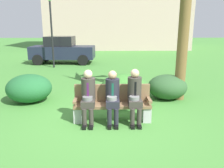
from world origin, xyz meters
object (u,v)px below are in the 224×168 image
object	(u,v)px
building_backdrop	(117,5)
seated_man_right	(135,94)
seated_man_left	(88,94)
park_bench	(112,104)
seated_man_middle	(112,94)
parked_car_near	(62,50)
shrub_near_bench	(167,87)
street_lamp	(51,26)
shrub_mid_lawn	(29,88)
shrub_far_lawn	(124,89)

from	to	relation	value
building_backdrop	seated_man_right	bearing A→B (deg)	-91.23
seated_man_left	building_backdrop	distance (m)	20.48
park_bench	seated_man_middle	bearing A→B (deg)	-89.56
seated_man_middle	parked_car_near	xyz separation A→B (m)	(-2.92, 9.09, 0.12)
seated_man_right	building_backdrop	xyz separation A→B (m)	(0.43, 20.08, 3.66)
seated_man_middle	shrub_near_bench	size ratio (longest dim) A/B	1.01
shrub_near_bench	building_backdrop	world-z (taller)	building_backdrop
street_lamp	building_backdrop	bearing A→B (deg)	71.63
seated_man_middle	seated_man_left	bearing A→B (deg)	179.80
seated_man_middle	seated_man_right	size ratio (longest dim) A/B	0.97
shrub_mid_lawn	seated_man_left	bearing A→B (deg)	-39.39
park_bench	shrub_near_bench	world-z (taller)	park_bench
shrub_near_bench	shrub_far_lawn	bearing A→B (deg)	-164.30
park_bench	seated_man_right	bearing A→B (deg)	-13.52
shrub_near_bench	street_lamp	bearing A→B (deg)	130.68
seated_man_middle	shrub_far_lawn	world-z (taller)	seated_man_middle
shrub_mid_lawn	shrub_far_lawn	bearing A→B (deg)	-3.72
building_backdrop	park_bench	bearing A→B (deg)	-92.79
park_bench	seated_man_right	distance (m)	0.64
seated_man_middle	shrub_near_bench	xyz separation A→B (m)	(1.83, 1.83, -0.32)
park_bench	shrub_far_lawn	xyz separation A→B (m)	(0.39, 1.29, 0.03)
shrub_near_bench	parked_car_near	world-z (taller)	parked_car_near
park_bench	shrub_mid_lawn	xyz separation A→B (m)	(-2.55, 1.49, 0.01)
park_bench	seated_man_middle	xyz separation A→B (m)	(0.00, -0.13, 0.29)
shrub_near_bench	parked_car_near	size ratio (longest dim) A/B	0.32
parked_car_near	building_backdrop	distance (m)	12.19
seated_man_middle	building_backdrop	world-z (taller)	building_backdrop
park_bench	shrub_mid_lawn	bearing A→B (deg)	149.81
seated_man_right	parked_car_near	size ratio (longest dim) A/B	0.33
shrub_mid_lawn	shrub_far_lawn	world-z (taller)	shrub_far_lawn
shrub_mid_lawn	building_backdrop	world-z (taller)	building_backdrop
park_bench	shrub_far_lawn	world-z (taller)	shrub_far_lawn
seated_man_right	shrub_near_bench	bearing A→B (deg)	54.84
seated_man_right	street_lamp	distance (m)	8.63
shrub_far_lawn	building_backdrop	size ratio (longest dim) A/B	0.10
seated_man_left	shrub_mid_lawn	xyz separation A→B (m)	(-1.97, 1.62, -0.29)
seated_man_middle	parked_car_near	world-z (taller)	parked_car_near
seated_man_left	building_backdrop	xyz separation A→B (m)	(1.56, 20.08, 3.67)
shrub_near_bench	street_lamp	world-z (taller)	street_lamp
seated_man_left	park_bench	bearing A→B (deg)	12.66
seated_man_middle	seated_man_right	bearing A→B (deg)	0.39
building_backdrop	street_lamp	bearing A→B (deg)	-108.37
shrub_mid_lawn	parked_car_near	world-z (taller)	parked_car_near
seated_man_right	shrub_near_bench	distance (m)	2.26
park_bench	street_lamp	bearing A→B (deg)	112.85
shrub_mid_lawn	parked_car_near	bearing A→B (deg)	92.79
park_bench	shrub_mid_lawn	size ratio (longest dim) A/B	1.36
shrub_mid_lawn	building_backdrop	distance (m)	19.21
seated_man_right	street_lamp	bearing A→B (deg)	115.87
seated_man_right	building_backdrop	distance (m)	20.42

